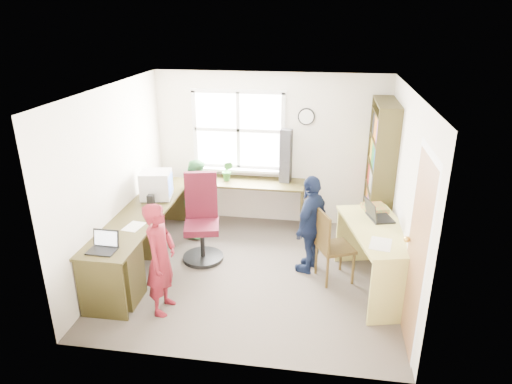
% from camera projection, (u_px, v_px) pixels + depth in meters
% --- Properties ---
extents(room, '(3.64, 3.44, 2.44)m').
position_uv_depth(room, '(255.00, 184.00, 5.69)').
color(room, '#484038').
rests_on(room, ground).
extents(l_desk, '(2.38, 2.95, 0.75)m').
position_uv_depth(l_desk, '(148.00, 245.00, 5.81)').
color(l_desk, '#3C3518').
rests_on(l_desk, ground).
extents(right_desk, '(0.99, 1.56, 0.83)m').
position_uv_depth(right_desk, '(377.00, 245.00, 5.49)').
color(right_desk, '#D6CC6B').
rests_on(right_desk, ground).
extents(bookshelf, '(0.30, 1.02, 2.10)m').
position_uv_depth(bookshelf, '(379.00, 178.00, 6.54)').
color(bookshelf, '#3C3518').
rests_on(bookshelf, ground).
extents(swivel_chair, '(0.67, 0.67, 1.21)m').
position_uv_depth(swivel_chair, '(202.00, 223.00, 6.26)').
color(swivel_chair, black).
rests_on(swivel_chair, ground).
extents(wooden_chair, '(0.54, 0.54, 0.95)m').
position_uv_depth(wooden_chair, '(330.00, 244.00, 5.71)').
color(wooden_chair, '#4C3919').
rests_on(wooden_chair, ground).
extents(crt_monitor, '(0.46, 0.43, 0.40)m').
position_uv_depth(crt_monitor, '(156.00, 185.00, 6.41)').
color(crt_monitor, silver).
rests_on(crt_monitor, l_desk).
extents(laptop_left, '(0.31, 0.26, 0.21)m').
position_uv_depth(laptop_left, '(104.00, 246.00, 5.07)').
color(laptop_left, black).
rests_on(laptop_left, l_desk).
extents(laptop_right, '(0.38, 0.43, 0.24)m').
position_uv_depth(laptop_right, '(376.00, 214.00, 5.64)').
color(laptop_right, black).
rests_on(laptop_right, right_desk).
extents(speaker_a, '(0.09, 0.09, 0.17)m').
position_uv_depth(speaker_a, '(151.00, 201.00, 6.18)').
color(speaker_a, black).
rests_on(speaker_a, l_desk).
extents(speaker_b, '(0.11, 0.11, 0.19)m').
position_uv_depth(speaker_b, '(164.00, 186.00, 6.69)').
color(speaker_b, black).
rests_on(speaker_b, l_desk).
extents(cd_tower, '(0.19, 0.18, 0.84)m').
position_uv_depth(cd_tower, '(286.00, 156.00, 6.97)').
color(cd_tower, black).
rests_on(cd_tower, l_desk).
extents(game_box, '(0.36, 0.36, 0.06)m').
position_uv_depth(game_box, '(375.00, 208.00, 5.89)').
color(game_box, red).
rests_on(game_box, right_desk).
extents(paper_a, '(0.24, 0.31, 0.00)m').
position_uv_depth(paper_a, '(134.00, 226.00, 5.63)').
color(paper_a, silver).
rests_on(paper_a, l_desk).
extents(paper_b, '(0.29, 0.36, 0.00)m').
position_uv_depth(paper_b, '(381.00, 244.00, 5.03)').
color(paper_b, silver).
rests_on(paper_b, right_desk).
extents(potted_plant, '(0.20, 0.17, 0.32)m').
position_uv_depth(potted_plant, '(228.00, 171.00, 7.11)').
color(potted_plant, '#31722D').
rests_on(potted_plant, l_desk).
extents(person_red, '(0.34, 0.50, 1.33)m').
position_uv_depth(person_red, '(161.00, 259.00, 5.07)').
color(person_red, maroon).
rests_on(person_red, ground).
extents(person_green, '(0.48, 0.60, 1.20)m').
position_uv_depth(person_green, '(199.00, 198.00, 6.90)').
color(person_green, '#2B6C32').
rests_on(person_green, ground).
extents(person_navy, '(0.60, 0.84, 1.33)m').
position_uv_depth(person_navy, '(311.00, 224.00, 5.90)').
color(person_navy, '#121C3A').
rests_on(person_navy, ground).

